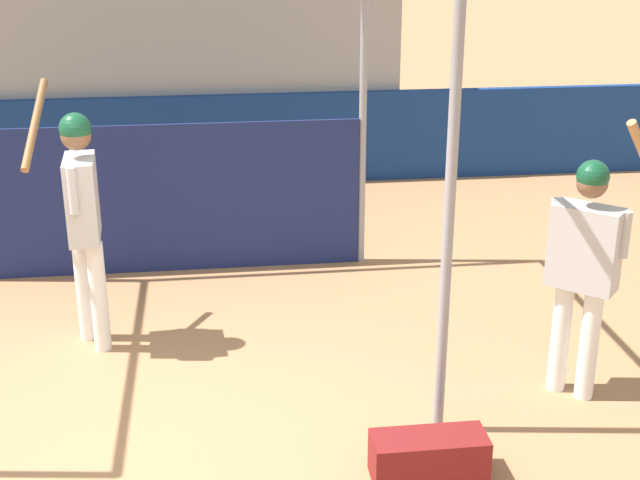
{
  "coord_description": "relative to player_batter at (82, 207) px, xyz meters",
  "views": [
    {
      "loc": [
        0.61,
        -4.76,
        3.27
      ],
      "look_at": [
        1.36,
        1.14,
        1.02
      ],
      "focal_mm": 50.0,
      "sensor_mm": 36.0,
      "label": 1
    }
  ],
  "objects": [
    {
      "name": "equipment_bag",
      "position": [
        2.21,
        -2.06,
        -1.0
      ],
      "size": [
        0.7,
        0.28,
        0.28
      ],
      "color": "maroon",
      "rests_on": "ground"
    },
    {
      "name": "player_waiting",
      "position": [
        3.46,
        -1.22,
        -0.1
      ],
      "size": [
        0.8,
        0.65,
        2.07
      ],
      "rotation": [
        0.0,
        0.0,
        -0.73
      ],
      "color": "white",
      "rests_on": "ground"
    },
    {
      "name": "player_batter",
      "position": [
        0.0,
        0.0,
        0.0
      ],
      "size": [
        0.54,
        0.92,
        2.01
      ],
      "rotation": [
        0.0,
        0.0,
        1.64
      ],
      "color": "white",
      "rests_on": "ground"
    },
    {
      "name": "ground_plane",
      "position": [
        0.37,
        -1.75,
        -1.14
      ],
      "size": [
        60.0,
        60.0,
        0.0
      ],
      "primitive_type": "plane",
      "color": "#A8754C"
    },
    {
      "name": "batting_cage",
      "position": [
        0.48,
        0.97,
        0.08
      ],
      "size": [
        3.9,
        3.1,
        2.97
      ],
      "color": "gray",
      "rests_on": "ground"
    },
    {
      "name": "bleacher_section",
      "position": [
        0.37,
        5.83,
        0.26
      ],
      "size": [
        5.95,
        3.2,
        2.81
      ],
      "color": "#9E9E99",
      "rests_on": "ground"
    },
    {
      "name": "outfield_wall",
      "position": [
        0.37,
        4.17,
        -0.58
      ],
      "size": [
        24.0,
        0.12,
        1.13
      ],
      "color": "navy",
      "rests_on": "ground"
    }
  ]
}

